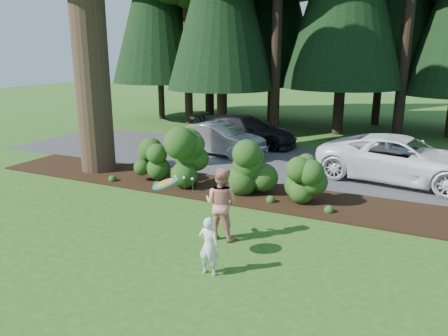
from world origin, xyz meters
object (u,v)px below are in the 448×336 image
car_dark_suv (245,131)px  car_silver_wagon (219,139)px  car_white_suv (402,159)px  frisbee (165,183)px  adult (221,203)px  child (209,246)px

car_dark_suv → car_silver_wagon: bearing=168.6°
car_silver_wagon → car_white_suv: car_white_suv is taller
frisbee → adult: bearing=73.5°
car_silver_wagon → child: 10.38m
car_white_suv → child: size_ratio=4.52×
child → adult: bearing=-72.5°
adult → car_silver_wagon: bearing=-61.8°
car_silver_wagon → child: (4.37, -9.42, -0.09)m
car_silver_wagon → car_white_suv: size_ratio=0.74×
car_silver_wagon → frisbee: size_ratio=7.21×
car_silver_wagon → car_white_suv: (7.37, -0.93, 0.10)m
child → adult: size_ratio=0.70×
car_white_suv → car_silver_wagon: bearing=91.1°
car_silver_wagon → car_dark_suv: size_ratio=0.83×
car_silver_wagon → car_dark_suv: bearing=1.6°
child → car_white_suv: bearing=-109.8°
car_silver_wagon → frisbee: (3.34, -9.35, 1.06)m
car_silver_wagon → car_dark_suv: (0.29, 2.10, 0.04)m
child → car_silver_wagon: bearing=-65.5°
adult → frisbee: 1.91m
car_white_suv → child: bearing=168.8°
car_white_suv → frisbee: bearing=162.7°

